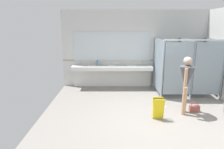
{
  "coord_description": "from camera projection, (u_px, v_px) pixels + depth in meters",
  "views": [
    {
      "loc": [
        -1.01,
        -5.04,
        2.42
      ],
      "look_at": [
        -1.03,
        0.32,
        1.09
      ],
      "focal_mm": 32.04,
      "sensor_mm": 36.0,
      "label": 1
    }
  ],
  "objects": [
    {
      "name": "vanity_counter",
      "position": [
        113.0,
        71.0,
        7.83
      ],
      "size": [
        3.08,
        0.55,
        1.0
      ],
      "color": "silver",
      "rests_on": "ground_plane"
    },
    {
      "name": "bathroom_stalls",
      "position": [
        188.0,
        66.0,
        6.96
      ],
      "size": [
        2.01,
        1.54,
        1.98
      ],
      "color": "gray",
      "rests_on": "ground_plane"
    },
    {
      "name": "mirror_panel",
      "position": [
        113.0,
        46.0,
        7.79
      ],
      "size": [
        2.98,
        0.02,
        1.14
      ],
      "primitive_type": "cube",
      "color": "silver",
      "rests_on": "wall_back"
    },
    {
      "name": "person_standing",
      "position": [
        187.0,
        79.0,
        5.39
      ],
      "size": [
        0.53,
        0.53,
        1.6
      ],
      "color": "tan",
      "rests_on": "ground_plane"
    },
    {
      "name": "wall_back_tile_band",
      "position": [
        138.0,
        60.0,
        7.92
      ],
      "size": [
        5.91,
        0.01,
        0.06
      ],
      "primitive_type": "cube",
      "color": "#9E937F",
      "rests_on": "wall_back"
    },
    {
      "name": "soap_dispenser",
      "position": [
        98.0,
        63.0,
        7.83
      ],
      "size": [
        0.07,
        0.07,
        0.2
      ],
      "color": "teal",
      "rests_on": "vanity_counter"
    },
    {
      "name": "handbag",
      "position": [
        195.0,
        108.0,
        5.7
      ],
      "size": [
        0.27,
        0.13,
        0.33
      ],
      "color": "#934C42",
      "rests_on": "ground_plane"
    },
    {
      "name": "ground_plane",
      "position": [
        149.0,
        117.0,
        5.49
      ],
      "size": [
        5.91,
        6.18,
        0.1
      ],
      "primitive_type": "cube",
      "color": "gray"
    },
    {
      "name": "floor_drain_cover",
      "position": [
        164.0,
        106.0,
        6.09
      ],
      "size": [
        0.14,
        0.14,
        0.01
      ],
      "primitive_type": "cylinder",
      "color": "#B7BABF",
      "rests_on": "ground_plane"
    },
    {
      "name": "wet_floor_sign",
      "position": [
        159.0,
        108.0,
        5.23
      ],
      "size": [
        0.28,
        0.19,
        0.58
      ],
      "color": "yellow",
      "rests_on": "ground_plane"
    },
    {
      "name": "wall_back",
      "position": [
        138.0,
        49.0,
        7.88
      ],
      "size": [
        5.91,
        0.12,
        2.98
      ],
      "primitive_type": "cube",
      "color": "silver",
      "rests_on": "ground_plane"
    }
  ]
}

